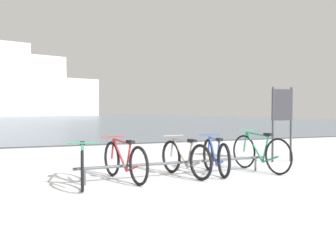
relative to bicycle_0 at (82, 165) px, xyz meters
name	(u,v)px	position (x,y,z in m)	size (l,w,h in m)	color
ground	(26,120)	(0.93, 51.16, -0.38)	(80.00, 132.00, 0.08)	white
bike_rack	(179,163)	(1.78, 0.07, -0.07)	(3.87, 0.21, 0.31)	#4C5156
bicycle_0	(82,165)	(0.00, 0.00, 0.00)	(0.46, 1.61, 0.75)	black
bicycle_1	(124,161)	(0.76, 0.18, 0.01)	(0.47, 1.72, 0.77)	black
bicycle_2	(185,158)	(1.93, 0.13, 0.00)	(0.46, 1.61, 0.75)	black
bicycle_3	(216,156)	(2.60, 0.17, 0.00)	(0.51, 1.60, 0.76)	black
bicycle_4	(260,153)	(3.60, 0.11, 0.04)	(0.46, 1.71, 0.84)	black
info_sign	(282,112)	(4.95, 1.09, 0.87)	(0.55, 0.11, 1.80)	#33383D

